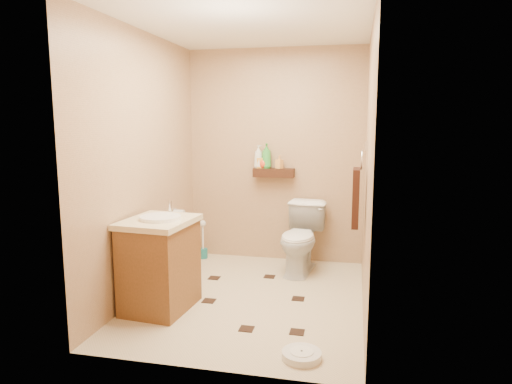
# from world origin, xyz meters

# --- Properties ---
(ground) EXTENTS (2.50, 2.50, 0.00)m
(ground) POSITION_xyz_m (0.00, 0.00, 0.00)
(ground) COLOR beige
(ground) RESTS_ON ground
(wall_back) EXTENTS (2.00, 0.04, 2.40)m
(wall_back) POSITION_xyz_m (0.00, 1.25, 1.20)
(wall_back) COLOR tan
(wall_back) RESTS_ON ground
(wall_front) EXTENTS (2.00, 0.04, 2.40)m
(wall_front) POSITION_xyz_m (0.00, -1.25, 1.20)
(wall_front) COLOR tan
(wall_front) RESTS_ON ground
(wall_left) EXTENTS (0.04, 2.50, 2.40)m
(wall_left) POSITION_xyz_m (-1.00, 0.00, 1.20)
(wall_left) COLOR tan
(wall_left) RESTS_ON ground
(wall_right) EXTENTS (0.04, 2.50, 2.40)m
(wall_right) POSITION_xyz_m (1.00, 0.00, 1.20)
(wall_right) COLOR tan
(wall_right) RESTS_ON ground
(ceiling) EXTENTS (2.00, 2.50, 0.02)m
(ceiling) POSITION_xyz_m (0.00, 0.00, 2.40)
(ceiling) COLOR silver
(ceiling) RESTS_ON wall_back
(wall_shelf) EXTENTS (0.46, 0.14, 0.10)m
(wall_shelf) POSITION_xyz_m (0.00, 1.17, 1.02)
(wall_shelf) COLOR #3B1C10
(wall_shelf) RESTS_ON wall_back
(floor_accents) EXTENTS (1.10, 1.33, 0.01)m
(floor_accents) POSITION_xyz_m (0.05, -0.05, 0.00)
(floor_accents) COLOR black
(floor_accents) RESTS_ON ground
(toilet) EXTENTS (0.49, 0.76, 0.73)m
(toilet) POSITION_xyz_m (0.36, 0.83, 0.37)
(toilet) COLOR white
(toilet) RESTS_ON ground
(vanity) EXTENTS (0.58, 0.69, 0.91)m
(vanity) POSITION_xyz_m (-0.70, -0.39, 0.40)
(vanity) COLOR brown
(vanity) RESTS_ON ground
(bathroom_scale) EXTENTS (0.34, 0.34, 0.05)m
(bathroom_scale) POSITION_xyz_m (0.58, -0.98, 0.03)
(bathroom_scale) COLOR silver
(bathroom_scale) RESTS_ON ground
(toilet_brush) EXTENTS (0.10, 0.10, 0.45)m
(toilet_brush) POSITION_xyz_m (-0.82, 1.07, 0.16)
(toilet_brush) COLOR #1A696B
(toilet_brush) RESTS_ON ground
(towel_ring) EXTENTS (0.12, 0.30, 0.76)m
(towel_ring) POSITION_xyz_m (0.91, 0.25, 0.95)
(towel_ring) COLOR silver
(towel_ring) RESTS_ON wall_right
(toilet_paper) EXTENTS (0.12, 0.11, 0.12)m
(toilet_paper) POSITION_xyz_m (-0.94, 0.65, 0.60)
(toilet_paper) COLOR silver
(toilet_paper) RESTS_ON wall_left
(bottle_a) EXTENTS (0.14, 0.14, 0.26)m
(bottle_a) POSITION_xyz_m (-0.18, 1.17, 1.20)
(bottle_a) COLOR silver
(bottle_a) RESTS_ON wall_shelf
(bottle_b) EXTENTS (0.10, 0.10, 0.18)m
(bottle_b) POSITION_xyz_m (-0.16, 1.17, 1.16)
(bottle_b) COLOR gold
(bottle_b) RESTS_ON wall_shelf
(bottle_c) EXTENTS (0.14, 0.14, 0.15)m
(bottle_c) POSITION_xyz_m (-0.12, 1.17, 1.14)
(bottle_c) COLOR #EF451C
(bottle_c) RESTS_ON wall_shelf
(bottle_d) EXTENTS (0.15, 0.15, 0.28)m
(bottle_d) POSITION_xyz_m (-0.08, 1.17, 1.21)
(bottle_d) COLOR green
(bottle_d) RESTS_ON wall_shelf
(bottle_e) EXTENTS (0.09, 0.09, 0.15)m
(bottle_e) POSITION_xyz_m (0.06, 1.17, 1.14)
(bottle_e) COLOR #E19D4B
(bottle_e) RESTS_ON wall_shelf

